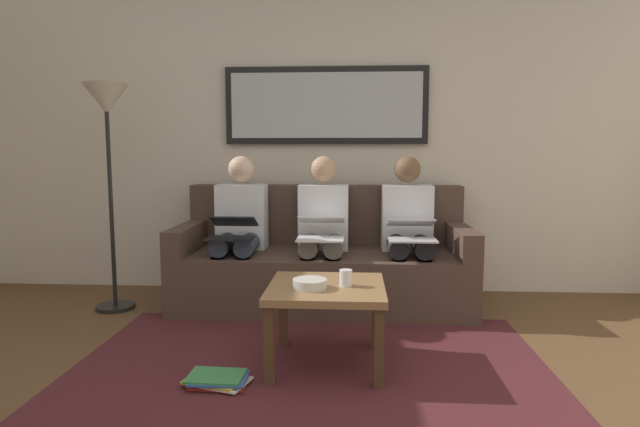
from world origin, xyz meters
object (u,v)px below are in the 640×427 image
at_px(cup, 346,278).
at_px(laptop_black, 232,229).
at_px(couch, 323,263).
at_px(framed_mirror, 326,106).
at_px(person_right, 239,226).
at_px(person_left, 408,227).
at_px(person_middle, 323,227).
at_px(laptop_white, 321,228).
at_px(bowl, 310,284).
at_px(magazine_stack, 218,379).
at_px(laptop_silver, 411,230).
at_px(standing_lamp, 107,124).
at_px(coffee_table, 326,297).

relative_size(cup, laptop_black, 0.26).
bearing_deg(couch, framed_mirror, -90.00).
distance_m(couch, person_right, 0.71).
relative_size(person_left, person_middle, 1.00).
xyz_separation_m(framed_mirror, laptop_white, (0.00, 0.69, -0.92)).
distance_m(couch, bowl, 1.30).
bearing_deg(couch, person_left, 173.87).
relative_size(cup, magazine_stack, 0.26).
distance_m(framed_mirror, cup, 1.94).
relative_size(laptop_silver, magazine_stack, 0.96).
relative_size(person_left, laptop_silver, 3.36).
bearing_deg(cup, person_left, -111.11).
xyz_separation_m(person_middle, standing_lamp, (1.55, 0.20, 0.76)).
height_order(laptop_silver, standing_lamp, standing_lamp).
bearing_deg(cup, laptop_silver, -116.04).
bearing_deg(couch, standing_lamp, 9.80).
bearing_deg(person_right, person_left, 180.00).
relative_size(couch, laptop_silver, 6.49).
relative_size(framed_mirror, person_middle, 1.46).
relative_size(coffee_table, standing_lamp, 0.38).
relative_size(person_right, laptop_black, 3.30).
bearing_deg(person_left, person_right, 0.00).
bearing_deg(person_right, magazine_stack, 97.50).
height_order(person_left, person_right, same).
distance_m(laptop_white, magazine_stack, 1.43).
relative_size(cup, laptop_white, 0.23).
bearing_deg(laptop_white, coffee_table, 95.36).
height_order(person_left, standing_lamp, standing_lamp).
distance_m(coffee_table, laptop_black, 1.19).
distance_m(laptop_black, standing_lamp, 1.18).
distance_m(laptop_silver, magazine_stack, 1.73).
distance_m(laptop_silver, laptop_white, 0.64).
bearing_deg(standing_lamp, person_right, -167.67).
xyz_separation_m(couch, cup, (-0.19, 1.23, 0.18)).
bearing_deg(framed_mirror, cup, 96.75).
bearing_deg(laptop_black, laptop_white, -179.72).
relative_size(framed_mirror, person_left, 1.46).
xyz_separation_m(couch, person_right, (0.64, 0.07, 0.30)).
xyz_separation_m(couch, person_left, (-0.64, 0.07, 0.30)).
xyz_separation_m(cup, person_right, (0.83, -1.16, 0.11)).
bearing_deg(magazine_stack, laptop_silver, -132.04).
xyz_separation_m(person_left, person_middle, (0.64, 0.00, 0.00)).
bearing_deg(framed_mirror, person_middle, 90.00).
relative_size(person_right, magazine_stack, 3.23).
relative_size(coffee_table, magazine_stack, 1.80).
height_order(laptop_black, magazine_stack, laptop_black).
bearing_deg(person_middle, coffee_table, 94.27).
distance_m(laptop_black, magazine_stack, 1.36).
xyz_separation_m(bowl, laptop_white, (0.00, -0.99, 0.16)).
distance_m(coffee_table, standing_lamp, 2.13).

